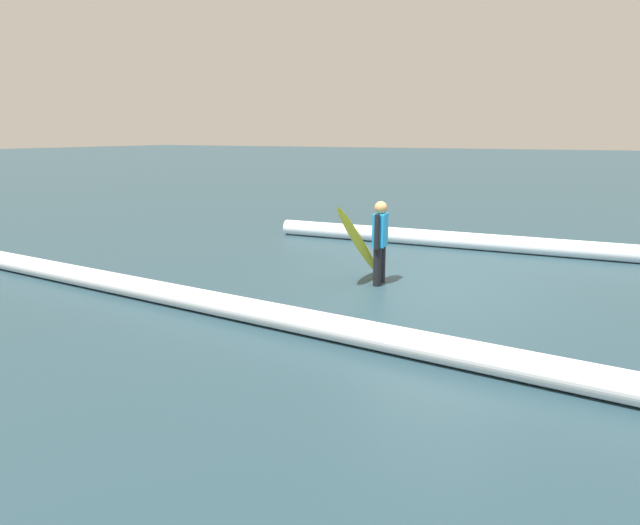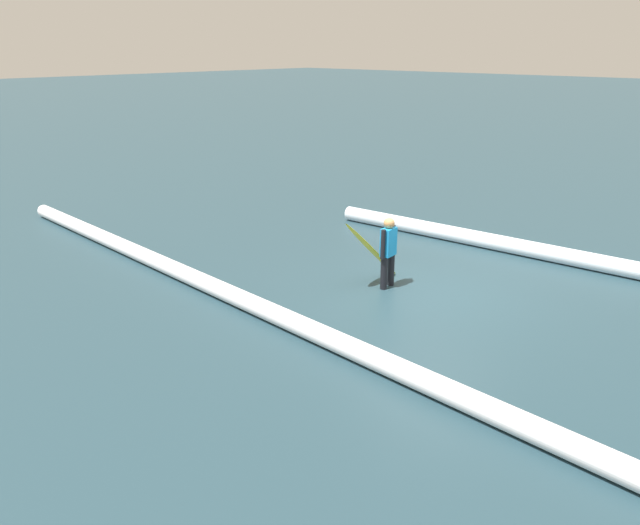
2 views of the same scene
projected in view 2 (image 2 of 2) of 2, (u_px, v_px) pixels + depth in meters
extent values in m
plane|color=#223B45|center=(434.00, 293.00, 12.84)|extent=(186.09, 186.09, 0.00)
cylinder|color=black|center=(384.00, 273.00, 12.95)|extent=(0.14, 0.14, 0.68)
cylinder|color=black|center=(391.00, 269.00, 13.16)|extent=(0.14, 0.14, 0.68)
cube|color=#198CD8|center=(389.00, 242.00, 12.86)|extent=(0.24, 0.36, 0.57)
sphere|color=tan|center=(389.00, 223.00, 12.73)|extent=(0.22, 0.22, 0.22)
cylinder|color=black|center=(383.00, 244.00, 12.69)|extent=(0.09, 0.10, 0.60)
cylinder|color=black|center=(394.00, 239.00, 13.02)|extent=(0.09, 0.15, 0.60)
ellipsoid|color=yellow|center=(372.00, 250.00, 13.15)|extent=(0.29, 1.63, 1.46)
ellipsoid|color=black|center=(372.00, 250.00, 13.15)|extent=(0.13, 1.31, 1.18)
cylinder|color=white|center=(623.00, 268.00, 13.73)|extent=(14.69, 1.19, 0.38)
cylinder|color=white|center=(234.00, 296.00, 12.23)|extent=(18.30, 1.46, 0.34)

